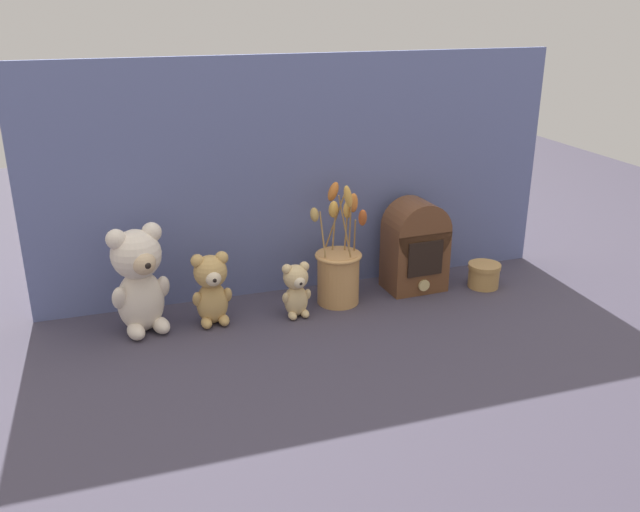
{
  "coord_description": "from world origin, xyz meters",
  "views": [
    {
      "loc": [
        -0.52,
        -1.55,
        0.78
      ],
      "look_at": [
        0.0,
        0.02,
        0.15
      ],
      "focal_mm": 38.0,
      "sensor_mm": 36.0,
      "label": 1
    }
  ],
  "objects": [
    {
      "name": "ground_plane",
      "position": [
        0.0,
        0.0,
        0.0
      ],
      "size": [
        4.0,
        4.0,
        0.0
      ],
      "primitive_type": "plane",
      "color": "#3D3847"
    },
    {
      "name": "backdrop_wall",
      "position": [
        0.0,
        0.17,
        0.32
      ],
      "size": [
        1.46,
        0.02,
        0.65
      ],
      "color": "slate",
      "rests_on": "ground"
    },
    {
      "name": "teddy_bear_large",
      "position": [
        -0.46,
        0.02,
        0.14
      ],
      "size": [
        0.15,
        0.14,
        0.28
      ],
      "color": "beige",
      "rests_on": "ground"
    },
    {
      "name": "teddy_bear_medium",
      "position": [
        -0.29,
        0.01,
        0.1
      ],
      "size": [
        0.1,
        0.1,
        0.19
      ],
      "color": "tan",
      "rests_on": "ground"
    },
    {
      "name": "teddy_bear_small",
      "position": [
        -0.08,
        -0.01,
        0.08
      ],
      "size": [
        0.08,
        0.08,
        0.15
      ],
      "color": "#DBBC84",
      "rests_on": "ground"
    },
    {
      "name": "flower_vase",
      "position": [
        0.06,
        0.03,
        0.1
      ],
      "size": [
        0.15,
        0.16,
        0.35
      ],
      "color": "tan",
      "rests_on": "ground"
    },
    {
      "name": "vintage_radio",
      "position": [
        0.29,
        0.05,
        0.13
      ],
      "size": [
        0.17,
        0.13,
        0.26
      ],
      "color": "brown",
      "rests_on": "ground"
    },
    {
      "name": "decorative_tin_tall",
      "position": [
        0.49,
        -0.0,
        0.04
      ],
      "size": [
        0.09,
        0.09,
        0.07
      ],
      "color": "tan",
      "rests_on": "ground"
    }
  ]
}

